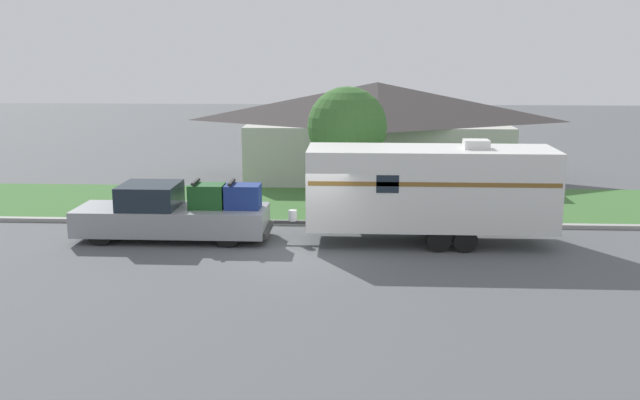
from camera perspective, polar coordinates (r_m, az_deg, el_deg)
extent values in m
plane|color=#515456|center=(22.36, -0.95, -4.34)|extent=(120.00, 120.00, 0.00)
cube|color=#999993|center=(25.95, -0.38, -1.85)|extent=(80.00, 0.30, 0.14)
cube|color=#3D6B33|center=(29.52, 0.03, -0.25)|extent=(80.00, 7.00, 0.03)
cube|color=#B2B2A8|center=(35.68, 4.53, 4.10)|extent=(12.42, 6.72, 2.77)
pyramid|color=#3D3838|center=(35.43, 4.60, 7.84)|extent=(13.42, 7.26, 1.90)
cube|color=#4C3828|center=(32.44, 4.67, 2.69)|extent=(1.00, 0.06, 2.10)
cylinder|color=black|center=(24.33, -17.17, -2.46)|extent=(0.87, 0.28, 0.87)
cylinder|color=black|center=(25.92, -15.87, -1.51)|extent=(0.87, 0.28, 0.87)
cylinder|color=black|center=(23.23, -7.39, -2.69)|extent=(0.87, 0.28, 0.87)
cylinder|color=black|center=(24.89, -6.68, -1.68)|extent=(0.87, 0.28, 0.87)
cube|color=gray|center=(24.82, -14.80, -1.50)|extent=(3.62, 2.10, 0.85)
cube|color=#19232D|center=(24.45, -13.44, 0.35)|extent=(1.88, 1.93, 0.79)
cube|color=gray|center=(24.04, -7.56, -1.63)|extent=(2.73, 2.10, 0.85)
cube|color=#333333|center=(23.90, -4.17, -2.39)|extent=(0.12, 1.89, 0.20)
cube|color=#194C1E|center=(23.98, -9.03, 0.31)|extent=(1.15, 0.88, 0.80)
cube|color=black|center=(23.97, -9.93, 1.45)|extent=(0.10, 0.97, 0.08)
cube|color=navy|center=(23.76, -6.19, 0.29)|extent=(1.15, 0.88, 0.80)
cube|color=black|center=(23.73, -7.09, 1.43)|extent=(0.10, 0.97, 0.08)
cylinder|color=black|center=(22.81, 9.49, -3.19)|extent=(0.76, 0.22, 0.76)
cylinder|color=black|center=(24.91, 8.94, -1.87)|extent=(0.76, 0.22, 0.76)
cylinder|color=black|center=(22.92, 11.56, -3.19)|extent=(0.76, 0.22, 0.76)
cylinder|color=black|center=(25.01, 10.84, -1.88)|extent=(0.76, 0.22, 0.76)
cube|color=silver|center=(23.51, 8.79, 1.02)|extent=(7.97, 2.46, 2.57)
cube|color=brown|center=(22.24, 9.12, 1.22)|extent=(7.81, 0.01, 0.14)
cube|color=#383838|center=(23.75, -2.34, -1.78)|extent=(1.16, 0.12, 0.10)
cylinder|color=silver|center=(23.69, -2.20, -1.24)|extent=(0.28, 0.28, 0.36)
cube|color=silver|center=(23.47, 12.39, 4.39)|extent=(0.80, 0.68, 0.28)
cube|color=#19232D|center=(22.13, 5.43, 1.27)|extent=(0.70, 0.01, 0.56)
cylinder|color=brown|center=(26.59, 1.02, -0.52)|extent=(0.09, 0.09, 1.04)
cube|color=silver|center=(26.46, 1.03, 0.81)|extent=(0.48, 0.20, 0.22)
cylinder|color=brown|center=(27.57, 2.15, 1.21)|extent=(0.24, 0.24, 2.25)
sphere|color=#38662D|center=(27.23, 2.19, 5.90)|extent=(3.04, 3.04, 3.04)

